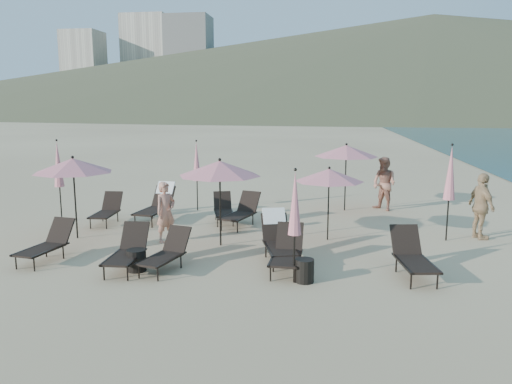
# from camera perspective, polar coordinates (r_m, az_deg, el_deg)

# --- Properties ---
(ground) EXTENTS (800.00, 800.00, 0.00)m
(ground) POSITION_cam_1_polar(r_m,az_deg,el_deg) (11.24, 0.32, -8.67)
(ground) COLOR #D6BA8C
(ground) RESTS_ON ground
(volcanic_headland) EXTENTS (690.00, 690.00, 55.00)m
(volcanic_headland) POSITION_cam_1_polar(r_m,az_deg,el_deg) (321.70, 21.34, 13.35)
(volcanic_headland) COLOR brown
(volcanic_headland) RESTS_ON ground
(hotel_skyline) EXTENTS (109.00, 82.00, 55.00)m
(hotel_skyline) POSITION_cam_1_polar(r_m,az_deg,el_deg) (298.09, -10.72, 13.72)
(hotel_skyline) COLOR beige
(hotel_skyline) RESTS_ON ground
(lounger_0) EXTENTS (0.82, 1.62, 0.89)m
(lounger_0) POSITION_cam_1_polar(r_m,az_deg,el_deg) (12.60, -22.78, -5.42)
(lounger_0) COLOR black
(lounger_0) RESTS_ON ground
(lounger_1) EXTENTS (0.69, 1.63, 0.92)m
(lounger_1) POSITION_cam_1_polar(r_m,az_deg,el_deg) (11.40, -14.47, -6.46)
(lounger_1) COLOR black
(lounger_1) RESTS_ON ground
(lounger_2) EXTENTS (0.91, 1.58, 0.85)m
(lounger_2) POSITION_cam_1_polar(r_m,az_deg,el_deg) (11.18, -10.24, -6.79)
(lounger_2) COLOR black
(lounger_2) RESTS_ON ground
(lounger_3) EXTENTS (0.67, 1.63, 0.93)m
(lounger_3) POSITION_cam_1_polar(r_m,az_deg,el_deg) (10.99, 3.57, -6.76)
(lounger_3) COLOR black
(lounger_3) RESTS_ON ground
(lounger_4) EXTENTS (1.08, 1.85, 1.09)m
(lounger_4) POSITION_cam_1_polar(r_m,az_deg,el_deg) (11.74, 2.54, -5.21)
(lounger_4) COLOR black
(lounger_4) RESTS_ON ground
(lounger_5) EXTENTS (0.87, 1.73, 0.95)m
(lounger_5) POSITION_cam_1_polar(r_m,az_deg,el_deg) (11.11, 17.46, -6.96)
(lounger_5) COLOR black
(lounger_5) RESTS_ON ground
(lounger_6) EXTENTS (0.69, 1.57, 0.88)m
(lounger_6) POSITION_cam_1_polar(r_m,az_deg,el_deg) (15.94, -16.67, -1.98)
(lounger_6) COLOR black
(lounger_6) RESTS_ON ground
(lounger_7) EXTENTS (0.89, 1.89, 1.14)m
(lounger_7) POSITION_cam_1_polar(r_m,az_deg,el_deg) (15.91, -11.21, -1.29)
(lounger_7) COLOR black
(lounger_7) RESTS_ON ground
(lounger_8) EXTENTS (0.95, 1.57, 0.85)m
(lounger_8) POSITION_cam_1_polar(r_m,az_deg,el_deg) (15.53, -3.73, -1.94)
(lounger_8) COLOR black
(lounger_8) RESTS_ON ground
(lounger_9) EXTENTS (1.08, 1.77, 0.95)m
(lounger_9) POSITION_cam_1_polar(r_m,az_deg,el_deg) (14.93, -1.68, -2.22)
(lounger_9) COLOR black
(lounger_9) RESTS_ON ground
(umbrella_open_0) EXTENTS (2.10, 2.10, 2.26)m
(umbrella_open_0) POSITION_cam_1_polar(r_m,az_deg,el_deg) (14.14, -20.19, 2.86)
(umbrella_open_0) COLOR black
(umbrella_open_0) RESTS_ON ground
(umbrella_open_1) EXTENTS (2.11, 2.11, 2.27)m
(umbrella_open_1) POSITION_cam_1_polar(r_m,az_deg,el_deg) (12.61, -4.16, 2.71)
(umbrella_open_1) COLOR black
(umbrella_open_1) RESTS_ON ground
(umbrella_open_2) EXTENTS (1.85, 1.85, 1.99)m
(umbrella_open_2) POSITION_cam_1_polar(r_m,az_deg,el_deg) (13.28, 8.36, 1.92)
(umbrella_open_2) COLOR black
(umbrella_open_2) RESTS_ON ground
(umbrella_open_3) EXTENTS (2.15, 2.15, 2.32)m
(umbrella_open_3) POSITION_cam_1_polar(r_m,az_deg,el_deg) (17.18, 10.28, 4.64)
(umbrella_open_3) COLOR black
(umbrella_open_3) RESTS_ON ground
(umbrella_closed_0) EXTENTS (0.28, 0.28, 2.36)m
(umbrella_closed_0) POSITION_cam_1_polar(r_m,az_deg,el_deg) (9.95, 4.47, -1.35)
(umbrella_closed_0) COLOR black
(umbrella_closed_0) RESTS_ON ground
(umbrella_closed_1) EXTENTS (0.30, 0.30, 2.60)m
(umbrella_closed_1) POSITION_cam_1_polar(r_m,az_deg,el_deg) (14.03, 21.33, 1.98)
(umbrella_closed_1) COLOR black
(umbrella_closed_1) RESTS_ON ground
(umbrella_closed_2) EXTENTS (0.30, 0.30, 2.56)m
(umbrella_closed_2) POSITION_cam_1_polar(r_m,az_deg,el_deg) (16.46, -21.68, 2.93)
(umbrella_closed_2) COLOR black
(umbrella_closed_2) RESTS_ON ground
(umbrella_closed_3) EXTENTS (0.28, 0.28, 2.43)m
(umbrella_closed_3) POSITION_cam_1_polar(r_m,az_deg,el_deg) (17.04, -6.80, 3.47)
(umbrella_closed_3) COLOR black
(umbrella_closed_3) RESTS_ON ground
(side_table_0) EXTENTS (0.43, 0.43, 0.48)m
(side_table_0) POSITION_cam_1_polar(r_m,az_deg,el_deg) (11.30, -13.50, -7.59)
(side_table_0) COLOR black
(side_table_0) RESTS_ON ground
(side_table_1) EXTENTS (0.39, 0.39, 0.48)m
(side_table_1) POSITION_cam_1_polar(r_m,az_deg,el_deg) (10.37, 5.57, -8.93)
(side_table_1) COLOR black
(side_table_1) RESTS_ON ground
(beachgoer_a) EXTENTS (0.66, 0.70, 1.61)m
(beachgoer_a) POSITION_cam_1_polar(r_m,az_deg,el_deg) (13.34, -10.28, -2.27)
(beachgoer_a) COLOR tan
(beachgoer_a) RESTS_ON ground
(beachgoer_b) EXTENTS (1.12, 1.12, 1.84)m
(beachgoer_b) POSITION_cam_1_polar(r_m,az_deg,el_deg) (17.61, 14.43, 0.90)
(beachgoer_b) COLOR #AD7059
(beachgoer_b) RESTS_ON ground
(beachgoer_c) EXTENTS (0.73, 1.14, 1.80)m
(beachgoer_c) POSITION_cam_1_polar(r_m,az_deg,el_deg) (14.70, 24.36, -1.49)
(beachgoer_c) COLOR tan
(beachgoer_c) RESTS_ON ground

